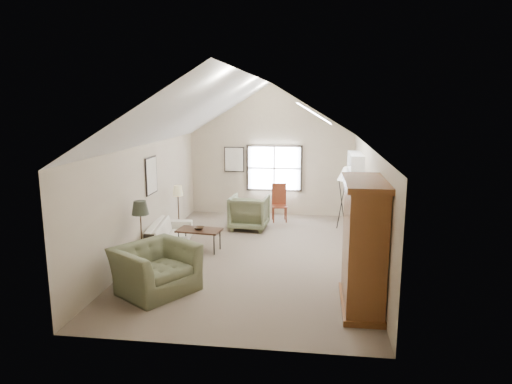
# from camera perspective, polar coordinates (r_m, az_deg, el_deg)

# --- Properties ---
(room_shell) EXTENTS (5.01, 8.01, 4.00)m
(room_shell) POSITION_cam_1_polar(r_m,az_deg,el_deg) (9.96, -0.30, 9.81)
(room_shell) COLOR #756453
(room_shell) RESTS_ON ground
(window) EXTENTS (1.72, 0.08, 1.42)m
(window) POSITION_cam_1_polar(r_m,az_deg,el_deg) (14.02, 2.30, 2.99)
(window) COLOR black
(window) RESTS_ON room_shell
(skylight) EXTENTS (0.80, 1.20, 0.52)m
(skylight) POSITION_cam_1_polar(r_m,az_deg,el_deg) (10.76, 7.33, 9.89)
(skylight) COLOR white
(skylight) RESTS_ON room_shell
(wall_art) EXTENTS (1.97, 3.71, 0.88)m
(wall_art) POSITION_cam_1_polar(r_m,az_deg,el_deg) (12.35, -7.75, 3.09)
(wall_art) COLOR black
(wall_art) RESTS_ON room_shell
(armoire) EXTENTS (0.60, 1.50, 2.20)m
(armoire) POSITION_cam_1_polar(r_m,az_deg,el_deg) (7.87, 13.30, -6.48)
(armoire) COLOR brown
(armoire) RESTS_ON ground
(tv_alcove) EXTENTS (0.32, 1.30, 2.10)m
(tv_alcove) POSITION_cam_1_polar(r_m,az_deg,el_deg) (11.73, 12.18, -0.36)
(tv_alcove) COLOR white
(tv_alcove) RESTS_ON ground
(media_console) EXTENTS (0.34, 1.18, 0.60)m
(media_console) POSITION_cam_1_polar(r_m,az_deg,el_deg) (11.93, 11.92, -4.36)
(media_console) COLOR #382316
(media_console) RESTS_ON ground
(tv_panel) EXTENTS (0.05, 0.90, 0.55)m
(tv_panel) POSITION_cam_1_polar(r_m,az_deg,el_deg) (11.78, 12.04, -1.45)
(tv_panel) COLOR black
(tv_panel) RESTS_ON media_console
(sofa) EXTENTS (1.10, 2.22, 0.62)m
(sofa) POSITION_cam_1_polar(r_m,az_deg,el_deg) (11.13, -10.78, -5.38)
(sofa) COLOR beige
(sofa) RESTS_ON ground
(armchair_near) EXTENTS (1.73, 1.78, 0.88)m
(armchair_near) POSITION_cam_1_polar(r_m,az_deg,el_deg) (8.69, -12.43, -9.35)
(armchair_near) COLOR #5A6244
(armchair_near) RESTS_ON ground
(armchair_far) EXTENTS (1.06, 1.09, 0.94)m
(armchair_far) POSITION_cam_1_polar(r_m,az_deg,el_deg) (12.55, -0.85, -2.54)
(armchair_far) COLOR #5F6345
(armchair_far) RESTS_ON ground
(coffee_table) EXTENTS (1.07, 0.68, 0.52)m
(coffee_table) POSITION_cam_1_polar(r_m,az_deg,el_deg) (10.86, -7.08, -5.97)
(coffee_table) COLOR #341E15
(coffee_table) RESTS_ON ground
(bowl) EXTENTS (0.27, 0.27, 0.06)m
(bowl) POSITION_cam_1_polar(r_m,az_deg,el_deg) (10.78, -7.11, -4.50)
(bowl) COLOR #3C2A18
(bowl) RESTS_ON coffee_table
(side_table) EXTENTS (0.60, 0.60, 0.53)m
(side_table) POSITION_cam_1_polar(r_m,az_deg,el_deg) (9.68, -13.16, -8.29)
(side_table) COLOR #362416
(side_table) RESTS_ON ground
(side_chair) EXTENTS (0.49, 0.49, 1.10)m
(side_chair) POSITION_cam_1_polar(r_m,az_deg,el_deg) (13.35, 2.95, -1.37)
(side_chair) COLOR maroon
(side_chair) RESTS_ON ground
(tripod_lamp) EXTENTS (0.56, 0.56, 1.77)m
(tripod_lamp) POSITION_cam_1_polar(r_m,az_deg,el_deg) (12.55, 11.21, -0.80)
(tripod_lamp) COLOR silver
(tripod_lamp) RESTS_ON ground
(dark_lamp) EXTENTS (0.40, 0.40, 1.49)m
(dark_lamp) POSITION_cam_1_polar(r_m,az_deg,el_deg) (9.80, -14.13, -5.19)
(dark_lamp) COLOR #25291D
(dark_lamp) RESTS_ON ground
(tan_lamp) EXTENTS (0.30, 0.30, 1.33)m
(tan_lamp) POSITION_cam_1_polar(r_m,az_deg,el_deg) (12.19, -9.66, -2.16)
(tan_lamp) COLOR tan
(tan_lamp) RESTS_ON ground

